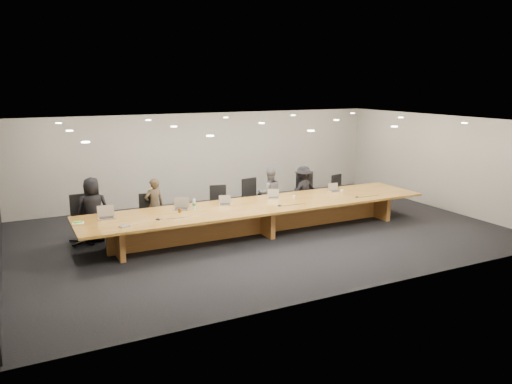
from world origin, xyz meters
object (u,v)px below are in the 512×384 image
paper_cup_near (294,197)px  mic_center (280,205)px  conference_table (261,213)px  chair_mid_left (220,205)px  chair_right (306,192)px  mic_left (158,219)px  person_c (270,193)px  person_d (303,190)px  chair_left (148,214)px  av_box (124,226)px  mic_right (357,197)px  paper_cup_far (342,191)px  chair_far_left (83,219)px  chair_far_right (341,191)px  person_b (154,205)px  amber_mug (180,210)px  person_a (93,209)px  chair_mid_right (254,199)px  laptop_a (106,212)px  laptop_b (181,204)px  water_bottle (194,204)px  laptop_e (335,188)px  laptop_d (274,194)px  laptop_c (225,200)px

paper_cup_near → mic_center: (-0.74, -0.54, -0.02)m
conference_table → chair_mid_left: 1.35m
chair_right → mic_left: (-4.83, -1.53, 0.17)m
person_c → person_d: (1.08, -0.04, -0.01)m
chair_left → av_box: bearing=-104.5°
mic_right → person_d: bearing=111.6°
av_box → paper_cup_far: bearing=-13.6°
paper_cup_near → chair_far_left: bearing=169.1°
chair_far_left → chair_far_right: 7.51m
person_b → mic_right: (5.00, -1.75, 0.07)m
person_b → conference_table: bearing=142.9°
chair_far_right → paper_cup_near: 2.60m
amber_mug → paper_cup_near: amber_mug is taller
chair_far_left → person_a: (0.24, 0.07, 0.19)m
chair_mid_right → person_b: person_b is taller
amber_mug → chair_right: bearing=14.8°
person_a → paper_cup_far: person_a is taller
chair_right → person_a: size_ratio=0.77×
conference_table → chair_far_left: chair_far_left is taller
chair_left → laptop_a: bearing=-129.4°
conference_table → laptop_a: (-3.73, 0.34, 0.37)m
chair_far_left → person_d: size_ratio=0.84×
laptop_b → av_box: 1.79m
chair_right → water_bottle: (-3.80, -1.01, 0.28)m
mic_left → mic_right: mic_left is taller
water_bottle → mic_center: bearing=-17.2°
amber_mug → mic_left: size_ratio=0.68×
conference_table → person_c: person_c is taller
person_a → mic_right: 6.72m
chair_far_left → mic_right: bearing=-15.1°
chair_far_left → mic_right: 6.94m
mic_left → laptop_e: bearing=7.1°
person_d → water_bottle: person_d is taller
chair_mid_right → laptop_e: bearing=-35.6°
amber_mug → mic_left: amber_mug is taller
laptop_d → amber_mug: laptop_d is taller
conference_table → mic_left: bearing=-174.2°
chair_right → laptop_b: bearing=-147.9°
chair_left → laptop_d: bearing=1.2°
chair_mid_right → paper_cup_far: bearing=-39.2°
chair_left → laptop_d: 3.27m
laptop_a → mic_left: (1.00, -0.62, -0.13)m
chair_right → mic_left: bearing=-142.5°
laptop_c → laptop_d: laptop_d is taller
laptop_d → paper_cup_far: 2.03m
laptop_a → laptop_d: (4.31, 0.08, -0.02)m
av_box → laptop_c: bearing=-2.3°
laptop_c → water_bottle: water_bottle is taller
chair_far_right → paper_cup_far: bearing=-141.4°
mic_left → av_box: bearing=-164.0°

